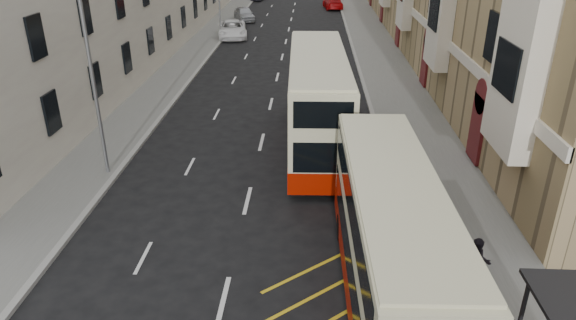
# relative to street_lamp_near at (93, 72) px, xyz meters

# --- Properties ---
(pavement_right) EXTENTS (4.00, 120.00, 0.15)m
(pavement_right) POSITION_rel_street_lamp_near_xyz_m (14.35, 18.00, -4.56)
(pavement_right) COLOR #61625D
(pavement_right) RESTS_ON ground
(pavement_left) EXTENTS (3.00, 120.00, 0.15)m
(pavement_left) POSITION_rel_street_lamp_near_xyz_m (-1.15, 18.00, -4.56)
(pavement_left) COLOR #61625D
(pavement_left) RESTS_ON ground
(kerb_right) EXTENTS (0.25, 120.00, 0.15)m
(kerb_right) POSITION_rel_street_lamp_near_xyz_m (12.35, 18.00, -4.56)
(kerb_right) COLOR gray
(kerb_right) RESTS_ON ground
(kerb_left) EXTENTS (0.25, 120.00, 0.15)m
(kerb_left) POSITION_rel_street_lamp_near_xyz_m (0.35, 18.00, -4.56)
(kerb_left) COLOR gray
(kerb_left) RESTS_ON ground
(road_markings) EXTENTS (10.00, 110.00, 0.01)m
(road_markings) POSITION_rel_street_lamp_near_xyz_m (6.35, 33.00, -4.63)
(road_markings) COLOR silver
(road_markings) RESTS_ON ground
(guard_railing) EXTENTS (0.06, 6.56, 1.01)m
(guard_railing) POSITION_rel_street_lamp_near_xyz_m (12.60, -6.25, -3.78)
(guard_railing) COLOR #B6030B
(guard_railing) RESTS_ON pavement_right
(street_lamp_near) EXTENTS (0.93, 0.18, 8.00)m
(street_lamp_near) POSITION_rel_street_lamp_near_xyz_m (0.00, 0.00, 0.00)
(street_lamp_near) COLOR slate
(street_lamp_near) RESTS_ON pavement_left
(double_decker_front) EXTENTS (2.59, 10.26, 4.07)m
(double_decker_front) POSITION_rel_street_lamp_near_xyz_m (11.09, -7.78, -2.56)
(double_decker_front) COLOR beige
(double_decker_front) RESTS_ON ground
(double_decker_rear) EXTENTS (2.94, 11.57, 4.59)m
(double_decker_rear) POSITION_rel_street_lamp_near_xyz_m (9.13, 3.65, -2.30)
(double_decker_rear) COLOR beige
(double_decker_rear) RESTS_ON ground
(pedestrian_mid) EXTENTS (0.87, 0.72, 1.63)m
(pedestrian_mid) POSITION_rel_street_lamp_near_xyz_m (13.81, -7.12, -3.67)
(pedestrian_mid) COLOR black
(pedestrian_mid) RESTS_ON pavement_right
(pedestrian_far) EXTENTS (1.09, 0.56, 1.77)m
(pedestrian_far) POSITION_rel_street_lamp_near_xyz_m (12.77, -9.35, -3.60)
(pedestrian_far) COLOR black
(pedestrian_far) RESTS_ON pavement_right
(white_van) EXTENTS (3.47, 6.00, 1.57)m
(white_van) POSITION_rel_street_lamp_near_xyz_m (1.15, 29.56, -3.85)
(white_van) COLOR white
(white_van) RESTS_ON ground
(car_silver) EXTENTS (3.16, 4.85, 1.53)m
(car_silver) POSITION_rel_street_lamp_near_xyz_m (1.15, 38.61, -3.87)
(car_silver) COLOR #A0A3A7
(car_silver) RESTS_ON ground
(car_red) EXTENTS (2.69, 5.43, 1.52)m
(car_red) POSITION_rel_street_lamp_near_xyz_m (11.32, 47.91, -3.88)
(car_red) COLOR #9F0406
(car_red) RESTS_ON ground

